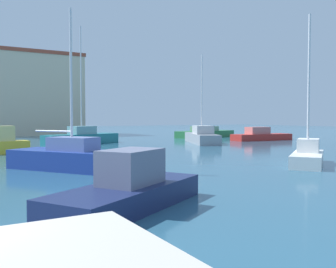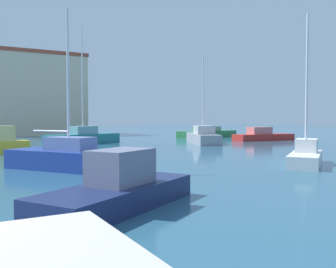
{
  "view_description": "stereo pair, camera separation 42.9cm",
  "coord_description": "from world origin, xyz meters",
  "views": [
    {
      "loc": [
        0.79,
        -6.22,
        2.47
      ],
      "look_at": [
        15.58,
        18.82,
        1.21
      ],
      "focal_mm": 40.14,
      "sensor_mm": 36.0,
      "label": 1
    },
    {
      "loc": [
        1.16,
        -6.43,
        2.47
      ],
      "look_at": [
        15.58,
        18.82,
        1.21
      ],
      "focal_mm": 40.14,
      "sensor_mm": 36.0,
      "label": 2
    }
  ],
  "objects": [
    {
      "name": "water",
      "position": [
        15.0,
        20.0,
        0.0
      ],
      "size": [
        160.0,
        160.0,
        0.0
      ],
      "primitive_type": "plane",
      "color": "#285670",
      "rests_on": "ground"
    },
    {
      "name": "sailboat_grey_distant_east",
      "position": [
        22.15,
        23.47,
        0.65
      ],
      "size": [
        4.84,
        7.81,
        8.6
      ],
      "color": "gray",
      "rests_on": "water"
    },
    {
      "name": "motorboat_navy_far_right",
      "position": [
        5.04,
        3.08,
        0.52
      ],
      "size": [
        5.46,
        4.28,
        1.6
      ],
      "color": "#19234C",
      "rests_on": "water"
    },
    {
      "name": "sailboat_blue_mid_harbor",
      "position": [
        5.88,
        11.33,
        0.59
      ],
      "size": [
        5.29,
        6.38,
        7.59
      ],
      "color": "#233D93",
      "rests_on": "water"
    },
    {
      "name": "sailboat_white_distant_north",
      "position": [
        17.07,
        6.93,
        0.53
      ],
      "size": [
        4.72,
        3.98,
        7.8
      ],
      "color": "white",
      "rests_on": "water"
    },
    {
      "name": "sailboat_teal_behind_lamppost",
      "position": [
        11.74,
        28.36,
        0.65
      ],
      "size": [
        7.72,
        4.25,
        11.03
      ],
      "color": "#1E707A",
      "rests_on": "water"
    },
    {
      "name": "motorboat_green_center_channel",
      "position": [
        28.84,
        32.03,
        0.53
      ],
      "size": [
        8.95,
        4.96,
        1.4
      ],
      "color": "#28703D",
      "rests_on": "water"
    },
    {
      "name": "motorboat_red_far_left",
      "position": [
        30.4,
        23.91,
        0.5
      ],
      "size": [
        7.13,
        2.52,
        1.46
      ],
      "color": "#B22823",
      "rests_on": "water"
    },
    {
      "name": "waterfront_apartments",
      "position": [
        11.03,
        50.46,
        5.84
      ],
      "size": [
        14.19,
        8.66,
        11.66
      ],
      "color": "beige",
      "rests_on": "ground"
    }
  ]
}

